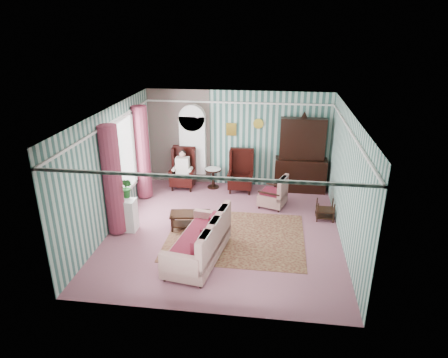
# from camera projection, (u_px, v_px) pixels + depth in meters

# --- Properties ---
(floor) EXTENTS (6.00, 6.00, 0.00)m
(floor) POSITION_uv_depth(u_px,v_px,m) (225.00, 230.00, 9.77)
(floor) COLOR #985868
(floor) RESTS_ON ground
(room_shell) EXTENTS (5.53, 6.02, 2.91)m
(room_shell) POSITION_uv_depth(u_px,v_px,m) (200.00, 149.00, 9.26)
(room_shell) COLOR #356158
(room_shell) RESTS_ON ground
(bookcase) EXTENTS (0.80, 0.28, 2.24)m
(bookcase) POSITION_uv_depth(u_px,v_px,m) (193.00, 149.00, 12.13)
(bookcase) COLOR white
(bookcase) RESTS_ON floor
(dresser_hutch) EXTENTS (1.50, 0.56, 2.36)m
(dresser_hutch) POSITION_uv_depth(u_px,v_px,m) (302.00, 153.00, 11.60)
(dresser_hutch) COLOR black
(dresser_hutch) RESTS_ON floor
(wingback_left) EXTENTS (0.76, 0.80, 1.25)m
(wingback_left) POSITION_uv_depth(u_px,v_px,m) (183.00, 169.00, 11.99)
(wingback_left) COLOR black
(wingback_left) RESTS_ON floor
(wingback_right) EXTENTS (0.76, 0.80, 1.25)m
(wingback_right) POSITION_uv_depth(u_px,v_px,m) (241.00, 171.00, 11.78)
(wingback_right) COLOR black
(wingback_right) RESTS_ON floor
(seated_woman) EXTENTS (0.44, 0.40, 1.18)m
(seated_woman) POSITION_uv_depth(u_px,v_px,m) (183.00, 170.00, 12.00)
(seated_woman) COLOR beige
(seated_woman) RESTS_ON floor
(round_side_table) EXTENTS (0.50, 0.50, 0.60)m
(round_side_table) POSITION_uv_depth(u_px,v_px,m) (213.00, 178.00, 12.14)
(round_side_table) COLOR black
(round_side_table) RESTS_ON floor
(nest_table) EXTENTS (0.45, 0.38, 0.54)m
(nest_table) POSITION_uv_depth(u_px,v_px,m) (325.00, 210.00, 10.20)
(nest_table) COLOR black
(nest_table) RESTS_ON floor
(plant_stand) EXTENTS (0.55, 0.35, 0.80)m
(plant_stand) POSITION_uv_depth(u_px,v_px,m) (125.00, 215.00, 9.64)
(plant_stand) COLOR white
(plant_stand) RESTS_ON floor
(rug) EXTENTS (3.20, 2.60, 0.01)m
(rug) POSITION_uv_depth(u_px,v_px,m) (236.00, 237.00, 9.46)
(rug) COLOR #431716
(rug) RESTS_ON floor
(sofa) EXTENTS (1.19, 2.15, 1.14)m
(sofa) POSITION_uv_depth(u_px,v_px,m) (198.00, 236.00, 8.36)
(sofa) COLOR beige
(sofa) RESTS_ON floor
(floral_armchair) EXTENTS (1.05, 0.97, 1.06)m
(floral_armchair) POSITION_uv_depth(u_px,v_px,m) (273.00, 188.00, 10.82)
(floral_armchair) COLOR beige
(floral_armchair) RESTS_ON floor
(coffee_table) EXTENTS (1.03, 0.60, 0.41)m
(coffee_table) POSITION_uv_depth(u_px,v_px,m) (190.00, 221.00, 9.78)
(coffee_table) COLOR black
(coffee_table) RESTS_ON floor
(potted_plant_a) EXTENTS (0.45, 0.40, 0.45)m
(potted_plant_a) POSITION_uv_depth(u_px,v_px,m) (119.00, 193.00, 9.30)
(potted_plant_a) COLOR #245019
(potted_plant_a) RESTS_ON plant_stand
(potted_plant_b) EXTENTS (0.34, 0.31, 0.51)m
(potted_plant_b) POSITION_uv_depth(u_px,v_px,m) (127.00, 188.00, 9.53)
(potted_plant_b) COLOR #194917
(potted_plant_b) RESTS_ON plant_stand
(potted_plant_c) EXTENTS (0.22, 0.22, 0.35)m
(potted_plant_c) POSITION_uv_depth(u_px,v_px,m) (119.00, 192.00, 9.47)
(potted_plant_c) COLOR #1D4E18
(potted_plant_c) RESTS_ON plant_stand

